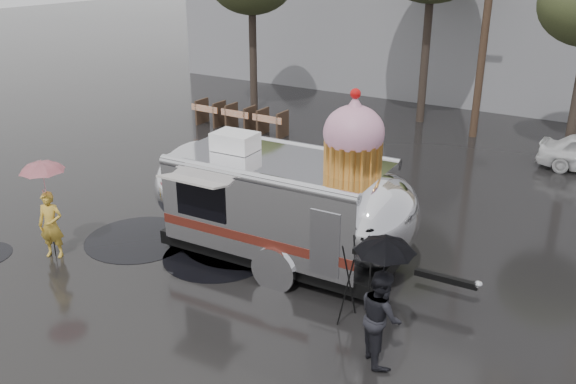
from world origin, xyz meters
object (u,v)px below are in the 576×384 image
Objects in this scene: person_right at (381,316)px; tripod at (355,278)px; airstream_trailer at (284,200)px; person_left at (51,225)px.

person_right is 1.19m from tripod.
tripod is (2.49, -1.45, -0.52)m from airstream_trailer.
airstream_trailer is 4.97× the size of person_left.
tripod reaches higher than person_left.
airstream_trailer is at bearing 13.26° from person_right.
airstream_trailer is 4.52× the size of person_right.
person_right is (3.37, -2.24, -0.62)m from airstream_trailer.
person_left is (-4.66, -2.69, -0.70)m from airstream_trailer.
tripod is at bearing -14.97° from person_left.
person_right reaches higher than tripod.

